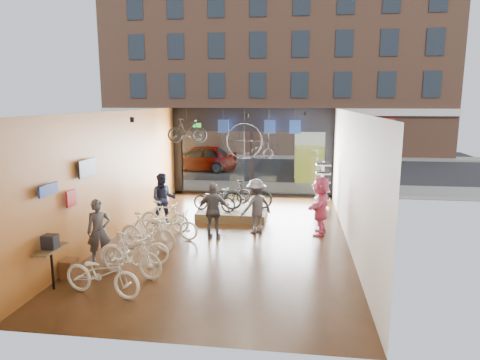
% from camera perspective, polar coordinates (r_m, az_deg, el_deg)
% --- Properties ---
extents(ground_plane, '(7.00, 12.00, 0.04)m').
position_cam_1_polar(ground_plane, '(13.29, -1.26, -7.56)').
color(ground_plane, black).
rests_on(ground_plane, ground).
extents(ceiling, '(7.00, 12.00, 0.04)m').
position_cam_1_polar(ceiling, '(12.64, -1.33, 9.22)').
color(ceiling, black).
rests_on(ceiling, ground).
extents(wall_left, '(0.04, 12.00, 3.80)m').
position_cam_1_polar(wall_left, '(13.82, -15.87, 0.93)').
color(wall_left, '#B45726').
rests_on(wall_left, ground).
extents(wall_right, '(0.04, 12.00, 3.80)m').
position_cam_1_polar(wall_right, '(12.76, 14.51, 0.23)').
color(wall_right, beige).
rests_on(wall_right, ground).
extents(wall_back, '(7.00, 0.04, 3.80)m').
position_cam_1_polar(wall_back, '(7.11, -8.99, -7.72)').
color(wall_back, beige).
rests_on(wall_back, ground).
extents(storefront, '(7.00, 0.26, 3.80)m').
position_cam_1_polar(storefront, '(18.71, 1.59, 3.76)').
color(storefront, black).
rests_on(storefront, ground).
extents(exit_sign, '(0.35, 0.06, 0.18)m').
position_cam_1_polar(exit_sign, '(18.90, -5.74, 7.28)').
color(exit_sign, '#198C26').
rests_on(exit_sign, storefront).
extents(street_road, '(30.00, 18.00, 0.02)m').
position_cam_1_polar(street_road, '(27.85, 3.57, 2.03)').
color(street_road, black).
rests_on(street_road, ground).
extents(sidewalk_near, '(30.00, 2.40, 0.12)m').
position_cam_1_polar(sidewalk_near, '(20.19, 1.93, -1.03)').
color(sidewalk_near, slate).
rests_on(sidewalk_near, ground).
extents(sidewalk_far, '(30.00, 2.00, 0.12)m').
position_cam_1_polar(sidewalk_far, '(31.80, 4.10, 3.21)').
color(sidewalk_far, slate).
rests_on(sidewalk_far, ground).
extents(opposite_building, '(26.00, 5.00, 14.00)m').
position_cam_1_polar(opposite_building, '(34.16, 4.54, 15.38)').
color(opposite_building, brown).
rests_on(opposite_building, ground).
extents(street_car, '(4.59, 1.85, 1.56)m').
position_cam_1_polar(street_car, '(25.37, -5.56, 2.96)').
color(street_car, gray).
rests_on(street_car, street_road).
extents(box_truck, '(2.26, 6.79, 2.68)m').
position_cam_1_polar(box_truck, '(23.66, 10.05, 3.66)').
color(box_truck, silver).
rests_on(box_truck, street_road).
extents(floor_bike_0, '(1.93, 0.98, 0.97)m').
position_cam_1_polar(floor_bike_0, '(9.78, -17.89, -11.78)').
color(floor_bike_0, beige).
rests_on(floor_bike_0, ground_plane).
extents(floor_bike_1, '(1.83, 0.98, 1.06)m').
position_cam_1_polar(floor_bike_1, '(10.55, -14.35, -9.65)').
color(floor_bike_1, beige).
rests_on(floor_bike_1, ground_plane).
extents(floor_bike_2, '(1.82, 0.96, 0.91)m').
position_cam_1_polar(floor_bike_2, '(11.21, -13.92, -8.82)').
color(floor_bike_2, beige).
rests_on(floor_bike_2, ground_plane).
extents(floor_bike_3, '(1.85, 0.91, 1.07)m').
position_cam_1_polar(floor_bike_3, '(12.19, -12.22, -6.77)').
color(floor_bike_3, beige).
rests_on(floor_bike_3, ground_plane).
extents(floor_bike_4, '(1.78, 0.84, 0.90)m').
position_cam_1_polar(floor_bike_4, '(13.10, -9.15, -5.83)').
color(floor_bike_4, beige).
rests_on(floor_bike_4, ground_plane).
extents(floor_bike_5, '(1.70, 0.70, 0.99)m').
position_cam_1_polar(floor_bike_5, '(13.76, -10.02, -4.85)').
color(floor_bike_5, beige).
rests_on(floor_bike_5, ground_plane).
extents(display_platform, '(2.40, 1.80, 0.30)m').
position_cam_1_polar(display_platform, '(15.34, -0.94, -4.41)').
color(display_platform, '#453620').
rests_on(display_platform, ground_plane).
extents(display_bike_left, '(1.66, 0.88, 0.83)m').
position_cam_1_polar(display_bike_left, '(14.95, -3.44, -2.60)').
color(display_bike_left, black).
rests_on(display_bike_left, display_platform).
extents(display_bike_mid, '(1.83, 0.88, 1.06)m').
position_cam_1_polar(display_bike_mid, '(15.12, 1.06, -1.99)').
color(display_bike_mid, black).
rests_on(display_bike_mid, display_platform).
extents(display_bike_right, '(1.68, 1.30, 0.85)m').
position_cam_1_polar(display_bike_right, '(15.80, -1.34, -1.83)').
color(display_bike_right, black).
rests_on(display_bike_right, display_platform).
extents(customer_0, '(0.72, 0.66, 1.66)m').
position_cam_1_polar(customer_0, '(11.57, -18.29, -6.49)').
color(customer_0, '#3F3F44').
rests_on(customer_0, ground_plane).
extents(customer_1, '(0.99, 0.86, 1.75)m').
position_cam_1_polar(customer_1, '(14.50, -10.15, -2.52)').
color(customer_1, '#161C33').
rests_on(customer_1, ground_plane).
extents(customer_2, '(1.02, 0.44, 1.72)m').
position_cam_1_polar(customer_2, '(12.85, -3.52, -4.13)').
color(customer_2, '#3F3F44').
rests_on(customer_2, ground_plane).
extents(customer_3, '(1.26, 1.20, 1.72)m').
position_cam_1_polar(customer_3, '(13.38, 2.17, -3.53)').
color(customer_3, '#3F3F44').
rests_on(customer_3, ground_plane).
extents(customer_5, '(0.84, 1.77, 1.83)m').
position_cam_1_polar(customer_5, '(13.47, 10.68, -3.36)').
color(customer_5, '#CC4C72').
rests_on(customer_5, ground_plane).
extents(sunglasses_rack, '(0.63, 0.56, 1.88)m').
position_cam_1_polar(sunglasses_rack, '(16.40, 10.96, -0.80)').
color(sunglasses_rack, white).
rests_on(sunglasses_rack, ground_plane).
extents(wall_merch, '(0.40, 2.40, 2.60)m').
position_cam_1_polar(wall_merch, '(10.83, -22.41, -5.32)').
color(wall_merch, navy).
rests_on(wall_merch, wall_left).
extents(penny_farthing, '(1.80, 0.06, 1.44)m').
position_cam_1_polar(penny_farthing, '(16.89, 1.60, 5.07)').
color(penny_farthing, black).
rests_on(penny_farthing, ceiling).
extents(hung_bike, '(1.62, 0.61, 0.95)m').
position_cam_1_polar(hung_bike, '(17.29, -7.07, 6.54)').
color(hung_bike, black).
rests_on(hung_bike, ceiling).
extents(jersey_left, '(0.45, 0.03, 0.55)m').
position_cam_1_polar(jersey_left, '(17.98, -2.25, 7.16)').
color(jersey_left, '#1E3F99').
rests_on(jersey_left, ceiling).
extents(jersey_mid, '(0.45, 0.03, 0.55)m').
position_cam_1_polar(jersey_mid, '(17.75, 3.98, 7.10)').
color(jersey_mid, '#1E3F99').
rests_on(jersey_mid, ceiling).
extents(jersey_right, '(0.45, 0.03, 0.55)m').
position_cam_1_polar(jersey_right, '(17.71, 7.35, 7.03)').
color(jersey_right, '#1E3F99').
rests_on(jersey_right, ceiling).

